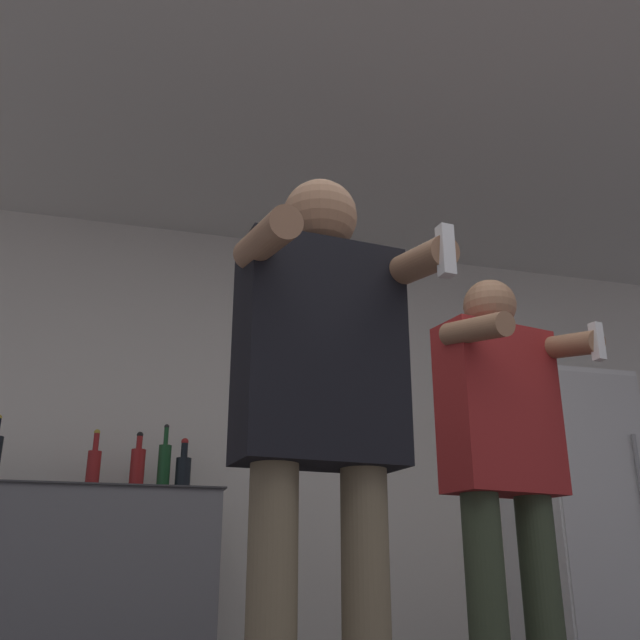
{
  "coord_description": "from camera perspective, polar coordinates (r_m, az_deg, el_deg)",
  "views": [
    {
      "loc": [
        -0.76,
        -1.25,
        0.56
      ],
      "look_at": [
        -0.26,
        0.57,
        1.24
      ],
      "focal_mm": 40.0,
      "sensor_mm": 36.0,
      "label": 1
    }
  ],
  "objects": [
    {
      "name": "wall_back",
      "position": [
        4.16,
        -4.54,
        -9.88
      ],
      "size": [
        7.0,
        0.06,
        2.55
      ],
      "color": "silver",
      "rests_on": "ground_plane"
    },
    {
      "name": "person_woman_foreground",
      "position": [
        1.93,
        0.11,
        -6.38
      ],
      "size": [
        0.55,
        0.49,
        1.68
      ],
      "color": "#75664C",
      "rests_on": "ground_plane"
    },
    {
      "name": "bottle_tall_gin",
      "position": [
        3.79,
        -12.38,
        -11.39
      ],
      "size": [
        0.06,
        0.06,
        0.35
      ],
      "color": "#194723",
      "rests_on": "counter"
    },
    {
      "name": "ceiling_slab",
      "position": [
        3.39,
        0.75,
        16.59
      ],
      "size": [
        7.0,
        3.27,
        0.05
      ],
      "color": "silver",
      "rests_on": "wall_back"
    },
    {
      "name": "person_man_side",
      "position": [
        2.74,
        14.53,
        -10.49
      ],
      "size": [
        0.57,
        0.51,
        1.67
      ],
      "color": "#38422D",
      "rests_on": "ground_plane"
    },
    {
      "name": "bottle_amber_bourbon",
      "position": [
        3.79,
        -17.68,
        -11.19
      ],
      "size": [
        0.07,
        0.07,
        0.31
      ],
      "color": "maroon",
      "rests_on": "counter"
    },
    {
      "name": "counter",
      "position": [
        3.69,
        -18.55,
        -20.17
      ],
      "size": [
        1.22,
        0.64,
        0.95
      ],
      "color": "slate",
      "rests_on": "ground_plane"
    },
    {
      "name": "bottle_green_wine",
      "position": [
        3.78,
        -14.42,
        -11.42
      ],
      "size": [
        0.07,
        0.07,
        0.31
      ],
      "color": "maroon",
      "rests_on": "counter"
    },
    {
      "name": "bottle_short_whiskey",
      "position": [
        3.79,
        -10.91,
        -11.87
      ],
      "size": [
        0.08,
        0.08,
        0.28
      ],
      "color": "black",
      "rests_on": "counter"
    },
    {
      "name": "refrigerator",
      "position": [
        4.47,
        19.89,
        -15.1
      ],
      "size": [
        0.6,
        0.67,
        1.68
      ],
      "color": "white",
      "rests_on": "ground_plane"
    }
  ]
}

